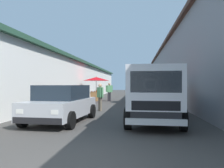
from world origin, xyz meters
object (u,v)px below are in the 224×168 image
fruit_stall_near_left (140,81)px  vendor_by_crates (109,91)px  hatchback_car (62,103)px  parked_scooter (58,104)px  delivery_truck (155,97)px  fruit_stall_far_right (159,81)px  vendor_in_shade (100,95)px  fruit_stall_mid_lane (96,82)px  plastic_stool (163,100)px

fruit_stall_near_left → vendor_by_crates: (1.84, 2.72, -0.81)m
hatchback_car → parked_scooter: (2.75, 1.17, -0.29)m
fruit_stall_near_left → delivery_truck: bearing=-177.8°
hatchback_car → parked_scooter: hatchback_car is taller
delivery_truck → vendor_by_crates: (12.02, 3.12, -0.11)m
fruit_stall_far_right → vendor_in_shade: bearing=77.4°
fruit_stall_far_right → vendor_by_crates: bearing=24.0°
hatchback_car → delivery_truck: delivery_truck is taller
vendor_by_crates → parked_scooter: vendor_by_crates is taller
delivery_truck → vendor_in_shade: (4.58, 2.70, -0.17)m
fruit_stall_mid_lane → vendor_by_crates: (-0.31, -1.26, -0.79)m
fruit_stall_near_left → delivery_truck: (-10.18, -0.40, -0.70)m
plastic_stool → fruit_stall_mid_lane: bearing=65.4°
fruit_stall_near_left → vendor_in_shade: fruit_stall_near_left is taller
fruit_stall_mid_lane → vendor_in_shade: fruit_stall_mid_lane is taller
vendor_by_crates → parked_scooter: bearing=169.5°
delivery_truck → plastic_stool: 9.85m
fruit_stall_near_left → hatchback_car: bearing=161.8°
vendor_in_shade → plastic_stool: (5.16, -3.99, -0.54)m
fruit_stall_mid_lane → hatchback_car: fruit_stall_mid_lane is taller
fruit_stall_near_left → vendor_by_crates: bearing=56.0°
plastic_stool → fruit_stall_far_right: bearing=172.5°
vendor_by_crates → hatchback_car: bearing=177.8°
hatchback_car → plastic_stool: 10.37m
fruit_stall_mid_lane → vendor_by_crates: bearing=-104.0°
vendor_by_crates → plastic_stool: (-2.28, -4.41, -0.60)m
delivery_truck → plastic_stool: (9.74, -1.28, -0.71)m
delivery_truck → fruit_stall_mid_lane: bearing=19.5°
fruit_stall_far_right → fruit_stall_near_left: (6.32, 0.91, 0.07)m
parked_scooter → plastic_stool: size_ratio=3.81×
fruit_stall_mid_lane → vendor_in_shade: (-7.75, -1.68, -0.85)m
delivery_truck → parked_scooter: 5.81m
hatchback_car → fruit_stall_far_right: bearing=-51.1°
vendor_in_shade → vendor_by_crates: bearing=3.2°
parked_scooter → plastic_stool: 8.79m
fruit_stall_far_right → parked_scooter: 5.40m
fruit_stall_mid_lane → hatchback_car: 11.82m
fruit_stall_near_left → plastic_stool: bearing=-104.6°
fruit_stall_far_right → fruit_stall_mid_lane: (8.47, 4.89, 0.05)m
vendor_in_shade → fruit_stall_near_left: bearing=-22.4°
fruit_stall_mid_lane → delivery_truck: (-12.33, -4.38, -0.68)m
fruit_stall_far_right → vendor_in_shade: 3.39m
plastic_stool → delivery_truck: bearing=172.5°
fruit_stall_far_right → parked_scooter: (-0.53, 5.24, -1.22)m
fruit_stall_near_left → vendor_by_crates: fruit_stall_near_left is taller
vendor_in_shade → parked_scooter: size_ratio=0.92×
delivery_truck → parked_scooter: size_ratio=3.01×
fruit_stall_far_right → fruit_stall_mid_lane: bearing=30.0°
parked_scooter → hatchback_car: bearing=-156.9°
parked_scooter → vendor_in_shade: bearing=-58.3°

